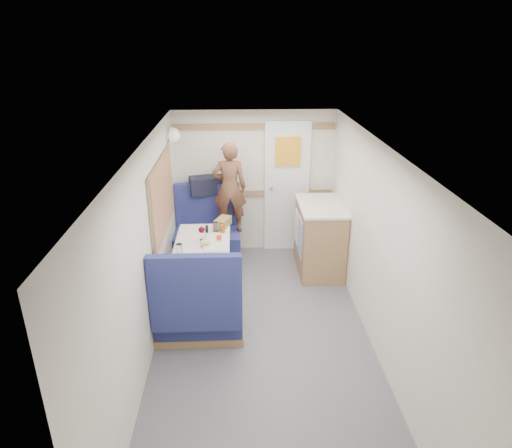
{
  "coord_description": "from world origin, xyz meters",
  "views": [
    {
      "loc": [
        -0.24,
        -3.82,
        2.92
      ],
      "look_at": [
        -0.04,
        0.9,
        0.94
      ],
      "focal_mm": 32.0,
      "sensor_mm": 36.0,
      "label": 1
    }
  ],
  "objects_px": {
    "tumbler_right": "(216,227)",
    "bread_loaf": "(223,222)",
    "beer_glass": "(222,229)",
    "duffel_bag": "(208,185)",
    "cheese_block": "(206,243)",
    "dome_light": "(172,136)",
    "person": "(230,188)",
    "salt_grinder": "(206,237)",
    "galley_counter": "(319,237)",
    "tray": "(216,244)",
    "orange_fruit": "(219,237)",
    "wine_glass": "(202,230)",
    "tumbler_left": "(179,249)",
    "bench_near": "(199,312)",
    "bench_far": "(208,241)",
    "dinette_table": "(203,251)",
    "pepper_grinder": "(207,229)"
  },
  "relations": [
    {
      "from": "duffel_bag",
      "to": "cheese_block",
      "type": "height_order",
      "value": "duffel_bag"
    },
    {
      "from": "tumbler_right",
      "to": "bread_loaf",
      "type": "bearing_deg",
      "value": 61.4
    },
    {
      "from": "orange_fruit",
      "to": "salt_grinder",
      "type": "bearing_deg",
      "value": 168.49
    },
    {
      "from": "bread_loaf",
      "to": "tumbler_left",
      "type": "bearing_deg",
      "value": -120.96
    },
    {
      "from": "dome_light",
      "to": "person",
      "type": "distance_m",
      "value": 0.98
    },
    {
      "from": "bench_near",
      "to": "cheese_block",
      "type": "height_order",
      "value": "bench_near"
    },
    {
      "from": "person",
      "to": "bread_loaf",
      "type": "relative_size",
      "value": 4.82
    },
    {
      "from": "bench_near",
      "to": "orange_fruit",
      "type": "xyz_separation_m",
      "value": [
        0.19,
        0.8,
        0.47
      ]
    },
    {
      "from": "bench_far",
      "to": "wine_glass",
      "type": "xyz_separation_m",
      "value": [
        -0.0,
        -0.89,
        0.54
      ]
    },
    {
      "from": "galley_counter",
      "to": "wine_glass",
      "type": "distance_m",
      "value": 1.62
    },
    {
      "from": "orange_fruit",
      "to": "dinette_table",
      "type": "bearing_deg",
      "value": 160.72
    },
    {
      "from": "tray",
      "to": "orange_fruit",
      "type": "height_order",
      "value": "orange_fruit"
    },
    {
      "from": "galley_counter",
      "to": "salt_grinder",
      "type": "distance_m",
      "value": 1.57
    },
    {
      "from": "tray",
      "to": "beer_glass",
      "type": "bearing_deg",
      "value": 78.97
    },
    {
      "from": "person",
      "to": "pepper_grinder",
      "type": "bearing_deg",
      "value": 66.63
    },
    {
      "from": "bread_loaf",
      "to": "tray",
      "type": "bearing_deg",
      "value": -97.32
    },
    {
      "from": "duffel_bag",
      "to": "tumbler_left",
      "type": "height_order",
      "value": "duffel_bag"
    },
    {
      "from": "bench_near",
      "to": "dome_light",
      "type": "height_order",
      "value": "dome_light"
    },
    {
      "from": "duffel_bag",
      "to": "cheese_block",
      "type": "distance_m",
      "value": 1.34
    },
    {
      "from": "duffel_bag",
      "to": "bread_loaf",
      "type": "height_order",
      "value": "duffel_bag"
    },
    {
      "from": "orange_fruit",
      "to": "bench_near",
      "type": "bearing_deg",
      "value": -103.64
    },
    {
      "from": "galley_counter",
      "to": "tumbler_right",
      "type": "distance_m",
      "value": 1.4
    },
    {
      "from": "duffel_bag",
      "to": "tumbler_left",
      "type": "relative_size",
      "value": 4.22
    },
    {
      "from": "galley_counter",
      "to": "person",
      "type": "distance_m",
      "value": 1.34
    },
    {
      "from": "bread_loaf",
      "to": "tumbler_right",
      "type": "bearing_deg",
      "value": -118.6
    },
    {
      "from": "beer_glass",
      "to": "bread_loaf",
      "type": "bearing_deg",
      "value": 90.0
    },
    {
      "from": "duffel_bag",
      "to": "bread_loaf",
      "type": "xyz_separation_m",
      "value": [
        0.21,
        -0.75,
        -0.25
      ]
    },
    {
      "from": "galley_counter",
      "to": "duffel_bag",
      "type": "bearing_deg",
      "value": 158.56
    },
    {
      "from": "bread_loaf",
      "to": "duffel_bag",
      "type": "bearing_deg",
      "value": 105.69
    },
    {
      "from": "galley_counter",
      "to": "salt_grinder",
      "type": "height_order",
      "value": "galley_counter"
    },
    {
      "from": "tray",
      "to": "tumbler_left",
      "type": "bearing_deg",
      "value": -151.59
    },
    {
      "from": "duffel_bag",
      "to": "salt_grinder",
      "type": "height_order",
      "value": "duffel_bag"
    },
    {
      "from": "galley_counter",
      "to": "duffel_bag",
      "type": "relative_size",
      "value": 1.87
    },
    {
      "from": "beer_glass",
      "to": "salt_grinder",
      "type": "xyz_separation_m",
      "value": [
        -0.18,
        -0.23,
        -0.01
      ]
    },
    {
      "from": "person",
      "to": "cheese_block",
      "type": "bearing_deg",
      "value": 74.53
    },
    {
      "from": "dome_light",
      "to": "beer_glass",
      "type": "bearing_deg",
      "value": -47.05
    },
    {
      "from": "tray",
      "to": "orange_fruit",
      "type": "relative_size",
      "value": 5.62
    },
    {
      "from": "tumbler_left",
      "to": "bread_loaf",
      "type": "bearing_deg",
      "value": 59.04
    },
    {
      "from": "bench_near",
      "to": "duffel_bag",
      "type": "xyz_separation_m",
      "value": [
        0.02,
        1.98,
        0.72
      ]
    },
    {
      "from": "duffel_bag",
      "to": "beer_glass",
      "type": "relative_size",
      "value": 5.14
    },
    {
      "from": "tumbler_right",
      "to": "salt_grinder",
      "type": "relative_size",
      "value": 1.37
    },
    {
      "from": "wine_glass",
      "to": "person",
      "type": "bearing_deg",
      "value": 70.73
    },
    {
      "from": "bench_far",
      "to": "bread_loaf",
      "type": "xyz_separation_m",
      "value": [
        0.23,
        -0.49,
        0.47
      ]
    },
    {
      "from": "beer_glass",
      "to": "bread_loaf",
      "type": "relative_size",
      "value": 0.38
    },
    {
      "from": "dome_light",
      "to": "tumbler_left",
      "type": "bearing_deg",
      "value": -82.33
    },
    {
      "from": "duffel_bag",
      "to": "salt_grinder",
      "type": "relative_size",
      "value": 5.84
    },
    {
      "from": "person",
      "to": "tumbler_left",
      "type": "xyz_separation_m",
      "value": [
        -0.53,
        -1.24,
        -0.28
      ]
    },
    {
      "from": "tray",
      "to": "galley_counter",
      "type": "bearing_deg",
      "value": 28.72
    },
    {
      "from": "wine_glass",
      "to": "dinette_table",
      "type": "bearing_deg",
      "value": 83.05
    },
    {
      "from": "tumbler_left",
      "to": "salt_grinder",
      "type": "distance_m",
      "value": 0.43
    }
  ]
}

